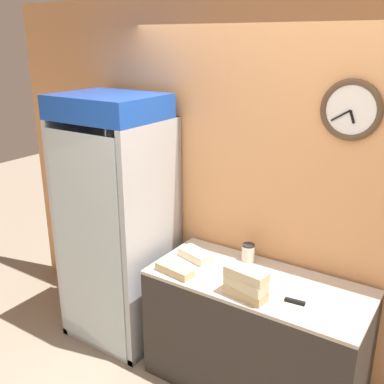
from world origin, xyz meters
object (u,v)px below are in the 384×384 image
object	(u,v)px
sandwich_stack_middle	(246,283)
chefs_knife	(304,304)
sandwich_stack_bottom	(245,293)
sandwich_flat_left	(175,270)
sandwich_stack_top	(246,274)
condiment_jar	(248,253)
sandwich_flat_right	(196,255)
beverage_cooler	(121,208)

from	to	relation	value
sandwich_stack_middle	chefs_knife	xyz separation A→B (m)	(0.34, 0.11, -0.09)
sandwich_stack_bottom	sandwich_flat_left	xyz separation A→B (m)	(-0.55, 0.00, -0.00)
sandwich_stack_top	condiment_jar	xyz separation A→B (m)	(-0.21, 0.45, -0.10)
sandwich_flat_right	chefs_knife	bearing A→B (deg)	-9.70
sandwich_flat_left	condiment_jar	size ratio (longest dim) A/B	2.24
sandwich_stack_top	sandwich_flat_left	size ratio (longest dim) A/B	0.96
beverage_cooler	sandwich_flat_right	size ratio (longest dim) A/B	7.20
chefs_knife	beverage_cooler	bearing A→B (deg)	174.55
sandwich_flat_left	sandwich_flat_right	size ratio (longest dim) A/B	1.06
sandwich_flat_right	chefs_knife	distance (m)	0.90
beverage_cooler	sandwich_flat_right	bearing A→B (deg)	-0.09
beverage_cooler	sandwich_stack_top	world-z (taller)	beverage_cooler
sandwich_stack_bottom	chefs_knife	distance (m)	0.36
sandwich_stack_bottom	condiment_jar	size ratio (longest dim) A/B	2.13
condiment_jar	chefs_knife	bearing A→B (deg)	-31.46
beverage_cooler	sandwich_stack_middle	distance (m)	1.30
sandwich_stack_bottom	sandwich_flat_right	bearing A→B (deg)	153.99
sandwich_flat_right	condiment_jar	xyz separation A→B (m)	(0.34, 0.18, 0.03)
sandwich_flat_left	sandwich_stack_bottom	bearing A→B (deg)	-0.30
beverage_cooler	sandwich_flat_right	world-z (taller)	beverage_cooler
condiment_jar	beverage_cooler	bearing A→B (deg)	-170.13
sandwich_stack_top	sandwich_flat_right	bearing A→B (deg)	153.99
chefs_knife	sandwich_flat_left	bearing A→B (deg)	-172.88
sandwich_flat_left	sandwich_flat_right	distance (m)	0.26
sandwich_stack_bottom	sandwich_stack_middle	xyz separation A→B (m)	(0.00, 0.00, 0.07)
sandwich_flat_left	chefs_knife	xyz separation A→B (m)	(0.89, 0.11, -0.02)
sandwich_stack_middle	sandwich_flat_left	distance (m)	0.55
beverage_cooler	sandwich_flat_left	bearing A→B (deg)	-20.35
sandwich_flat_left	beverage_cooler	bearing A→B (deg)	159.65
sandwich_stack_bottom	chefs_knife	bearing A→B (deg)	18.41
sandwich_stack_bottom	chefs_knife	size ratio (longest dim) A/B	0.83
sandwich_stack_bottom	sandwich_flat_left	world-z (taller)	sandwich_stack_bottom
sandwich_flat_right	beverage_cooler	bearing A→B (deg)	179.91
beverage_cooler	chefs_knife	distance (m)	1.63
sandwich_stack_bottom	beverage_cooler	bearing A→B (deg)	168.03
sandwich_stack_bottom	sandwich_flat_right	world-z (taller)	sandwich_stack_bottom
sandwich_stack_middle	sandwich_flat_right	bearing A→B (deg)	153.99
beverage_cooler	sandwich_flat_left	distance (m)	0.79
sandwich_flat_left	chefs_knife	distance (m)	0.90
sandwich_stack_top	chefs_knife	distance (m)	0.39
chefs_knife	condiment_jar	distance (m)	0.65
sandwich_stack_bottom	sandwich_stack_top	distance (m)	0.13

